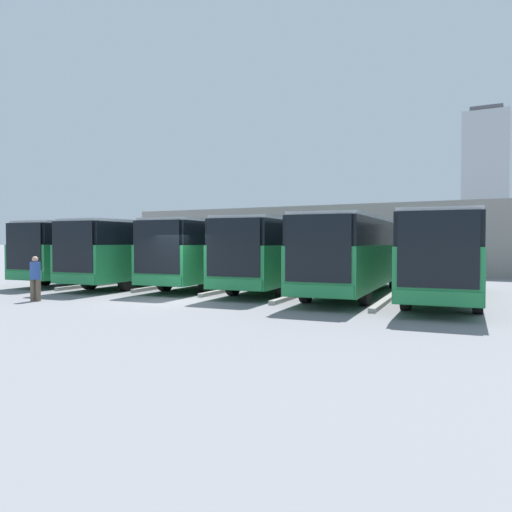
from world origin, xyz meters
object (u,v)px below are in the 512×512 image
object	(u,v)px
bus_0	(446,253)
bus_4	(153,250)
bus_2	(286,251)
bus_5	(108,249)
bus_3	(222,250)
bus_1	(356,252)
pedestrian	(35,277)

from	to	relation	value
bus_0	bus_4	distance (m)	14.52
bus_0	bus_2	bearing A→B (deg)	-14.11
bus_2	bus_5	bearing A→B (deg)	-2.49
bus_3	bus_4	size ratio (longest dim) A/B	1.00
bus_1	bus_5	distance (m)	14.52
bus_1	bus_2	bearing A→B (deg)	-18.64
bus_2	pedestrian	size ratio (longest dim) A/B	7.03
bus_2	bus_3	world-z (taller)	same
bus_3	bus_4	bearing A→B (deg)	10.36
bus_1	bus_3	bearing A→B (deg)	-12.74
bus_1	bus_4	bearing A→B (deg)	-4.92
bus_3	bus_4	distance (m)	3.77
bus_1	bus_5	world-z (taller)	same
bus_3	pedestrian	distance (m)	9.40
bus_3	pedestrian	bearing A→B (deg)	68.37
bus_4	bus_5	world-z (taller)	same
bus_2	bus_5	world-z (taller)	same
bus_4	pedestrian	distance (m)	8.07
bus_2	bus_4	distance (m)	7.32
pedestrian	bus_4	bearing A→B (deg)	-105.96
bus_3	pedestrian	size ratio (longest dim) A/B	7.03
bus_3	bus_5	xyz separation A→B (m)	(7.26, 0.65, 0.00)
bus_0	bus_1	size ratio (longest dim) A/B	1.00
bus_0	bus_2	distance (m)	7.34
bus_1	bus_3	distance (m)	7.32
bus_0	pedestrian	distance (m)	15.61
bus_3	bus_5	size ratio (longest dim) A/B	1.00
bus_2	bus_4	xyz separation A→B (m)	(7.26, 0.96, 0.00)
bus_0	pedestrian	size ratio (longest dim) A/B	7.03
bus_2	bus_3	distance (m)	3.63
bus_1	pedestrian	xyz separation A→B (m)	(9.85, 8.07, -0.89)
bus_1	bus_4	world-z (taller)	same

